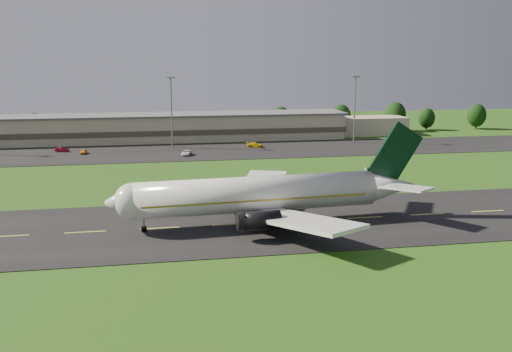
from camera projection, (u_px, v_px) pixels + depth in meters
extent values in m
plane|color=#204611|center=(160.00, 229.00, 87.07)|extent=(360.00, 360.00, 0.00)
cube|color=black|center=(160.00, 228.00, 87.06)|extent=(220.00, 30.00, 0.10)
cube|color=black|center=(155.00, 153.00, 156.41)|extent=(260.00, 30.00, 0.10)
cylinder|color=silver|center=(257.00, 194.00, 88.75)|extent=(38.30, 8.21, 5.60)
sphere|color=silver|center=(133.00, 202.00, 84.16)|extent=(5.60, 5.60, 5.60)
cone|color=silver|center=(119.00, 202.00, 83.67)|extent=(4.36, 5.64, 5.38)
cone|color=silver|center=(389.00, 186.00, 94.20)|extent=(9.36, 6.10, 5.49)
cube|color=olive|center=(254.00, 196.00, 88.70)|extent=(35.31, 8.04, 0.28)
cube|color=black|center=(128.00, 198.00, 83.90)|extent=(2.20, 3.13, 0.65)
cube|color=silver|center=(301.00, 221.00, 79.47)|extent=(15.08, 20.04, 2.20)
cube|color=silver|center=(261.00, 187.00, 100.34)|extent=(13.08, 20.23, 2.20)
cube|color=silver|center=(404.00, 187.00, 89.27)|extent=(7.89, 9.33, 0.91)
cube|color=silver|center=(375.00, 175.00, 98.76)|extent=(7.12, 9.39, 0.91)
cube|color=black|center=(381.00, 176.00, 93.47)|extent=(5.03, 0.89, 3.00)
cube|color=black|center=(396.00, 153.00, 93.32)|extent=(9.44, 1.10, 10.55)
cylinder|color=black|center=(261.00, 220.00, 81.19)|extent=(5.77, 3.08, 2.70)
cylinder|color=black|center=(237.00, 195.00, 96.37)|extent=(5.77, 3.08, 2.70)
cube|color=#C4B096|center=(154.00, 128.00, 178.72)|extent=(120.00, 15.00, 8.00)
cube|color=#4C4438|center=(154.00, 131.00, 178.88)|extent=(121.00, 15.40, 1.60)
cube|color=#595B60|center=(154.00, 115.00, 177.88)|extent=(122.00, 16.00, 0.50)
cube|color=#C4B096|center=(364.00, 126.00, 193.16)|extent=(28.00, 11.00, 6.00)
cylinder|color=gray|center=(172.00, 113.00, 162.97)|extent=(0.44, 0.44, 20.00)
cube|color=gray|center=(171.00, 78.00, 160.91)|extent=(2.40, 1.20, 0.50)
cylinder|color=gray|center=(355.00, 110.00, 172.64)|extent=(0.44, 0.44, 20.00)
cube|color=gray|center=(356.00, 77.00, 170.59)|extent=(2.40, 1.20, 0.50)
cylinder|color=black|center=(35.00, 136.00, 181.22)|extent=(0.56, 0.56, 2.73)
ellipsoid|color=black|center=(35.00, 125.00, 180.54)|extent=(6.37, 6.37, 7.96)
cylinder|color=black|center=(281.00, 129.00, 197.66)|extent=(0.56, 0.56, 2.89)
ellipsoid|color=black|center=(281.00, 119.00, 196.94)|extent=(6.73, 6.73, 8.42)
cylinder|color=black|center=(341.00, 127.00, 201.30)|extent=(0.56, 0.56, 3.03)
ellipsoid|color=black|center=(341.00, 117.00, 200.55)|extent=(7.07, 7.07, 8.84)
cylinder|color=black|center=(395.00, 126.00, 203.48)|extent=(0.56, 0.56, 3.23)
ellipsoid|color=black|center=(395.00, 115.00, 202.68)|extent=(7.54, 7.54, 9.42)
cylinder|color=black|center=(426.00, 126.00, 206.18)|extent=(0.56, 0.56, 2.50)
ellipsoid|color=black|center=(427.00, 118.00, 205.55)|extent=(5.84, 5.84, 7.30)
cylinder|color=black|center=(476.00, 125.00, 209.23)|extent=(0.56, 0.56, 2.88)
ellipsoid|color=black|center=(477.00, 115.00, 208.51)|extent=(6.73, 6.73, 8.41)
imported|color=#D59C0C|center=(83.00, 152.00, 154.40)|extent=(1.63, 3.69, 1.24)
imported|color=maroon|center=(62.00, 150.00, 157.62)|extent=(4.01, 2.14, 1.26)
imported|color=silver|center=(187.00, 153.00, 152.11)|extent=(3.50, 5.31, 1.36)
imported|color=gold|center=(255.00, 145.00, 165.86)|extent=(5.25, 4.02, 1.42)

